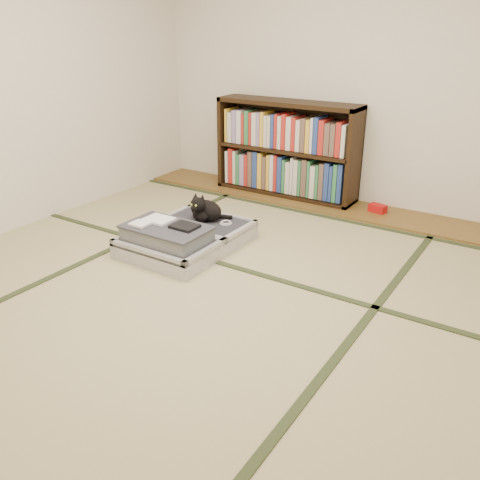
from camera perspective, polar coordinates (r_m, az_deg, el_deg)
The scene contains 10 objects.
floor at distance 3.31m, azimuth -4.04°, elevation -5.81°, with size 4.50×4.50×0.00m, color tan.
wood_strip at distance 4.91m, azimuth 10.04°, elevation 3.90°, with size 4.00×0.50×0.02m, color brown.
red_item at distance 4.78m, azimuth 15.20°, elevation 3.46°, with size 0.15×0.09×0.07m, color #B10F0E.
room_shell at distance 2.90m, azimuth -4.90°, elevation 20.38°, with size 4.50×4.50×4.50m.
tatami_borders at distance 3.67m, azimuth 0.57°, elevation -2.63°, with size 4.00×4.50×0.01m.
bookcase at distance 5.06m, azimuth 5.25°, elevation 9.94°, with size 1.43×0.33×0.92m.
suitcase at distance 3.88m, azimuth -6.33°, elevation 0.26°, with size 0.70×0.94×0.28m.
cat at distance 4.06m, azimuth -4.01°, elevation 3.37°, with size 0.31×0.31×0.25m.
cable_coil at distance 4.02m, azimuth -1.59°, elevation 1.94°, with size 0.10×0.10×0.02m.
hanger at distance 4.40m, azimuth -9.93°, elevation 1.59°, with size 0.39×0.23×0.01m.
Camera 1 is at (1.76, -2.30, 1.60)m, focal length 38.00 mm.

